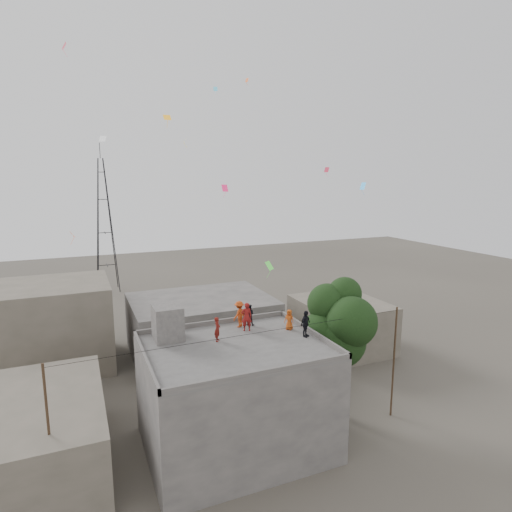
{
  "coord_description": "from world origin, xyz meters",
  "views": [
    {
      "loc": [
        -7.8,
        -21.25,
        15.34
      ],
      "look_at": [
        1.71,
        0.99,
        10.95
      ],
      "focal_mm": 30.0,
      "sensor_mm": 36.0,
      "label": 1
    }
  ],
  "objects_px": {
    "stair_head_box": "(168,323)",
    "transmission_tower": "(105,226)",
    "person_red_adult": "(247,317)",
    "person_dark_adult": "(305,324)",
    "tree": "(340,325)"
  },
  "relations": [
    {
      "from": "transmission_tower",
      "to": "person_dark_adult",
      "type": "bearing_deg",
      "value": -78.25
    },
    {
      "from": "transmission_tower",
      "to": "person_red_adult",
      "type": "distance_m",
      "value": 38.39
    },
    {
      "from": "stair_head_box",
      "to": "transmission_tower",
      "type": "xyz_separation_m",
      "value": [
        -0.8,
        37.4,
        1.97
      ]
    },
    {
      "from": "person_red_adult",
      "to": "person_dark_adult",
      "type": "relative_size",
      "value": 1.13
    },
    {
      "from": "tree",
      "to": "transmission_tower",
      "type": "distance_m",
      "value": 41.12
    },
    {
      "from": "stair_head_box",
      "to": "person_red_adult",
      "type": "height_order",
      "value": "stair_head_box"
    },
    {
      "from": "stair_head_box",
      "to": "tree",
      "type": "relative_size",
      "value": 0.22
    },
    {
      "from": "stair_head_box",
      "to": "person_dark_adult",
      "type": "height_order",
      "value": "stair_head_box"
    },
    {
      "from": "stair_head_box",
      "to": "tree",
      "type": "height_order",
      "value": "tree"
    },
    {
      "from": "transmission_tower",
      "to": "stair_head_box",
      "type": "bearing_deg",
      "value": -88.77
    },
    {
      "from": "stair_head_box",
      "to": "transmission_tower",
      "type": "relative_size",
      "value": 0.1
    },
    {
      "from": "stair_head_box",
      "to": "tree",
      "type": "bearing_deg",
      "value": -10.74
    },
    {
      "from": "tree",
      "to": "person_red_adult",
      "type": "distance_m",
      "value": 6.08
    },
    {
      "from": "stair_head_box",
      "to": "person_dark_adult",
      "type": "distance_m",
      "value": 8.08
    },
    {
      "from": "tree",
      "to": "person_dark_adult",
      "type": "relative_size",
      "value": 5.75
    }
  ]
}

